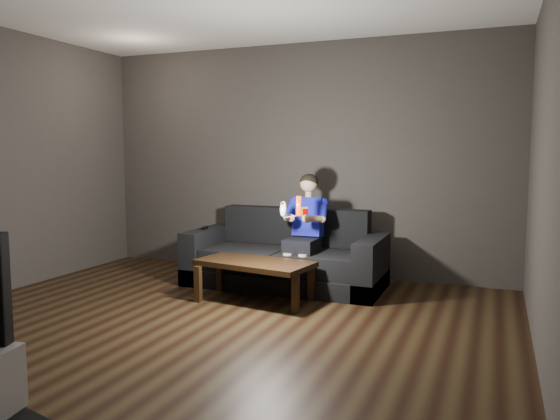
% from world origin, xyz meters
% --- Properties ---
extents(floor, '(5.00, 5.00, 0.00)m').
position_xyz_m(floor, '(0.00, 0.00, 0.00)').
color(floor, black).
rests_on(floor, ground).
extents(back_wall, '(5.00, 0.04, 2.70)m').
position_xyz_m(back_wall, '(0.00, 2.50, 1.35)').
color(back_wall, '#3E3836').
rests_on(back_wall, ground).
extents(right_wall, '(0.04, 5.00, 2.70)m').
position_xyz_m(right_wall, '(2.50, 0.00, 1.35)').
color(right_wall, '#3E3836').
rests_on(right_wall, ground).
extents(sofa, '(2.11, 0.91, 0.81)m').
position_xyz_m(sofa, '(0.10, 1.83, 0.27)').
color(sofa, black).
rests_on(sofa, floor).
extents(child, '(0.46, 0.57, 1.14)m').
position_xyz_m(child, '(0.34, 1.77, 0.71)').
color(child, black).
rests_on(child, sofa).
extents(wii_remote_red, '(0.06, 0.08, 0.20)m').
position_xyz_m(wii_remote_red, '(0.43, 1.33, 0.92)').
color(wii_remote_red, '#E23400').
rests_on(wii_remote_red, child).
extents(nunchuk_white, '(0.08, 0.11, 0.16)m').
position_xyz_m(nunchuk_white, '(0.27, 1.34, 0.89)').
color(nunchuk_white, white).
rests_on(nunchuk_white, child).
extents(wii_remote_black, '(0.07, 0.16, 0.03)m').
position_xyz_m(wii_remote_black, '(-0.84, 1.75, 0.59)').
color(wii_remote_black, black).
rests_on(wii_remote_black, sofa).
extents(coffee_table, '(1.17, 0.72, 0.40)m').
position_xyz_m(coffee_table, '(0.07, 1.11, 0.35)').
color(coffee_table, black).
rests_on(coffee_table, floor).
extents(wii_console, '(0.09, 0.18, 0.23)m').
position_xyz_m(wii_console, '(0.64, -2.27, 0.64)').
color(wii_console, white).
rests_on(wii_console, media_console).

